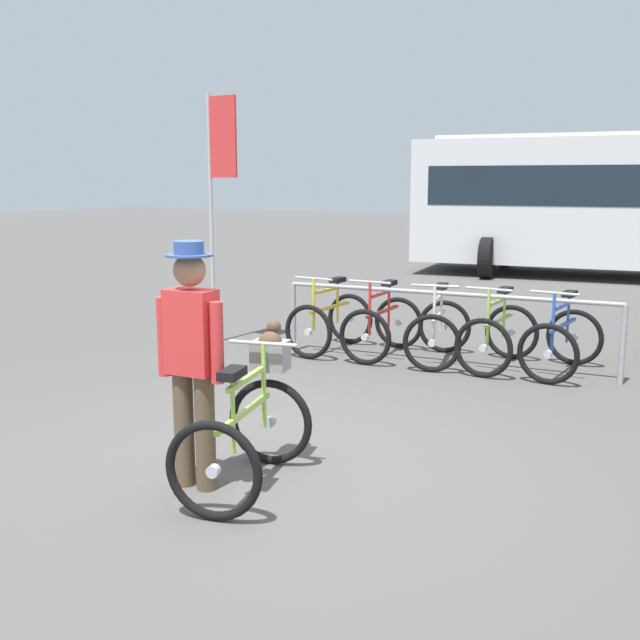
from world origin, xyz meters
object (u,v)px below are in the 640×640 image
(racked_bike_red, at_px, (383,327))
(featured_bicycle, at_px, (251,417))
(racked_bike_lime, at_px, (498,336))
(person_with_featured_bike, at_px, (192,355))
(banner_flag, at_px, (218,171))
(racked_bike_yellow, at_px, (330,322))
(racked_bike_blue, at_px, (562,342))
(racked_bike_white, at_px, (439,331))

(racked_bike_red, distance_m, featured_bicycle, 4.13)
(racked_bike_lime, distance_m, person_with_featured_bike, 4.52)
(racked_bike_lime, bearing_deg, banner_flag, -171.38)
(banner_flag, bearing_deg, person_with_featured_bike, -54.66)
(racked_bike_yellow, xyz_separation_m, banner_flag, (-1.44, -0.34, 1.86))
(racked_bike_red, height_order, banner_flag, banner_flag)
(racked_bike_red, height_order, person_with_featured_bike, person_with_featured_bike)
(racked_bike_yellow, distance_m, racked_bike_red, 0.70)
(racked_bike_blue, bearing_deg, racked_bike_yellow, -174.59)
(featured_bicycle, relative_size, person_with_featured_bike, 0.73)
(racked_bike_red, height_order, racked_bike_blue, same)
(banner_flag, bearing_deg, racked_bike_white, 9.41)
(racked_bike_yellow, bearing_deg, racked_bike_blue, 5.41)
(racked_bike_lime, distance_m, racked_bike_blue, 0.70)
(person_with_featured_bike, bearing_deg, featured_bicycle, 40.25)
(racked_bike_blue, distance_m, person_with_featured_bike, 4.75)
(racked_bike_white, bearing_deg, racked_bike_lime, 5.40)
(featured_bicycle, height_order, person_with_featured_bike, person_with_featured_bike)
(racked_bike_red, relative_size, racked_bike_lime, 1.02)
(featured_bicycle, bearing_deg, racked_bike_blue, 74.37)
(racked_bike_yellow, bearing_deg, person_with_featured_bike, -72.77)
(racked_bike_white, relative_size, racked_bike_lime, 1.11)
(racked_bike_lime, bearing_deg, featured_bicycle, -96.65)
(featured_bicycle, xyz_separation_m, person_with_featured_bike, (-0.30, -0.25, 0.46))
(racked_bike_white, height_order, banner_flag, banner_flag)
(racked_bike_blue, distance_m, featured_bicycle, 4.39)
(racked_bike_red, distance_m, racked_bike_lime, 1.40)
(racked_bike_yellow, xyz_separation_m, racked_bike_white, (1.39, 0.13, 0.00))
(racked_bike_yellow, relative_size, banner_flag, 0.35)
(racked_bike_red, xyz_separation_m, banner_flag, (-2.14, -0.40, 1.86))
(racked_bike_blue, height_order, featured_bicycle, featured_bicycle)
(racked_bike_yellow, bearing_deg, racked_bike_white, 5.41)
(racked_bike_yellow, height_order, featured_bicycle, featured_bicycle)
(racked_bike_yellow, xyz_separation_m, racked_bike_lime, (2.09, 0.20, 0.00))
(featured_bicycle, bearing_deg, racked_bike_red, 102.72)
(racked_bike_lime, distance_m, banner_flag, 4.03)
(racked_bike_lime, height_order, racked_bike_blue, same)
(banner_flag, bearing_deg, racked_bike_yellow, 13.19)
(racked_bike_blue, bearing_deg, racked_bike_white, -174.59)
(racked_bike_lime, relative_size, racked_bike_blue, 0.96)
(racked_bike_yellow, distance_m, featured_bicycle, 4.27)
(racked_bike_lime, relative_size, person_with_featured_bike, 0.63)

